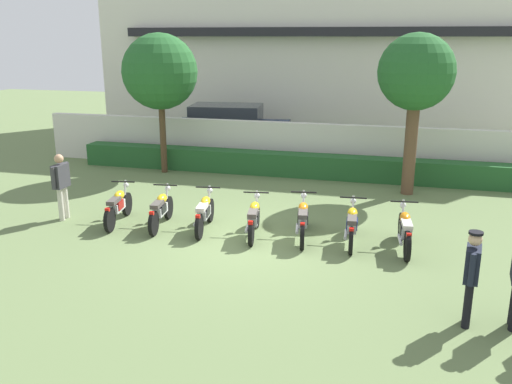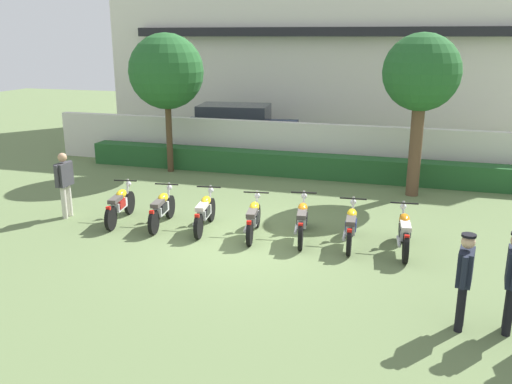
{
  "view_description": "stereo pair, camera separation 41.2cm",
  "coord_description": "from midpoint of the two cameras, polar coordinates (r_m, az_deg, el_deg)",
  "views": [
    {
      "loc": [
        3.15,
        -11.07,
        4.48
      ],
      "look_at": [
        0.0,
        0.83,
        0.95
      ],
      "focal_mm": 38.27,
      "sensor_mm": 36.0,
      "label": 1
    },
    {
      "loc": [
        3.54,
        -10.96,
        4.48
      ],
      "look_at": [
        0.0,
        0.83,
        0.95
      ],
      "focal_mm": 38.27,
      "sensor_mm": 36.0,
      "label": 2
    }
  ],
  "objects": [
    {
      "name": "ground",
      "position": [
        12.35,
        -1.94,
        -5.26
      ],
      "size": [
        60.0,
        60.0,
        0.0
      ],
      "primitive_type": "plane",
      "color": "#607547"
    },
    {
      "name": "building",
      "position": [
        25.81,
        7.66,
        15.62
      ],
      "size": [
        20.05,
        6.5,
        8.72
      ],
      "color": "silver",
      "rests_on": "ground"
    },
    {
      "name": "compound_wall",
      "position": [
        18.63,
        4.2,
        4.68
      ],
      "size": [
        19.05,
        0.3,
        1.66
      ],
      "primitive_type": "cube",
      "color": "silver",
      "rests_on": "ground"
    },
    {
      "name": "hedge_row",
      "position": [
        18.05,
        3.75,
        2.83
      ],
      "size": [
        15.24,
        0.7,
        0.74
      ],
      "primitive_type": "cube",
      "color": "#235628",
      "rests_on": "ground"
    },
    {
      "name": "parked_car",
      "position": [
        21.62,
        -3.25,
        6.56
      ],
      "size": [
        4.68,
        2.5,
        1.89
      ],
      "rotation": [
        0.0,
        0.0,
        0.12
      ],
      "color": "navy",
      "rests_on": "ground"
    },
    {
      "name": "tree_near_inspector",
      "position": [
        18.43,
        -10.66,
        12.22
      ],
      "size": [
        2.46,
        2.46,
        4.59
      ],
      "color": "#4C3823",
      "rests_on": "ground"
    },
    {
      "name": "tree_far_side",
      "position": [
        16.05,
        15.68,
        11.74
      ],
      "size": [
        2.14,
        2.14,
        4.59
      ],
      "color": "brown",
      "rests_on": "ground"
    },
    {
      "name": "motorcycle_in_row_0",
      "position": [
        13.9,
        -15.05,
        -1.42
      ],
      "size": [
        0.6,
        1.86,
        0.96
      ],
      "rotation": [
        0.0,
        0.0,
        1.73
      ],
      "color": "black",
      "rests_on": "ground"
    },
    {
      "name": "motorcycle_in_row_1",
      "position": [
        13.41,
        -10.79,
        -1.8
      ],
      "size": [
        0.6,
        1.81,
        0.95
      ],
      "rotation": [
        0.0,
        0.0,
        1.7
      ],
      "color": "black",
      "rests_on": "ground"
    },
    {
      "name": "motorcycle_in_row_2",
      "position": [
        13.04,
        -6.31,
        -2.12
      ],
      "size": [
        0.6,
        1.82,
        0.95
      ],
      "rotation": [
        0.0,
        0.0,
        1.71
      ],
      "color": "black",
      "rests_on": "ground"
    },
    {
      "name": "motorcycle_in_row_3",
      "position": [
        12.59,
        -1.15,
        -2.73
      ],
      "size": [
        0.6,
        1.78,
        0.94
      ],
      "rotation": [
        0.0,
        0.0,
        1.72
      ],
      "color": "black",
      "rests_on": "ground"
    },
    {
      "name": "motorcycle_in_row_4",
      "position": [
        12.47,
        3.97,
        -2.86
      ],
      "size": [
        0.6,
        1.96,
        0.97
      ],
      "rotation": [
        0.0,
        0.0,
        1.73
      ],
      "color": "black",
      "rests_on": "ground"
    },
    {
      "name": "motorcycle_in_row_5",
      "position": [
        12.27,
        9.04,
        -3.4
      ],
      "size": [
        0.6,
        1.84,
        0.95
      ],
      "rotation": [
        0.0,
        0.0,
        1.64
      ],
      "color": "black",
      "rests_on": "ground"
    },
    {
      "name": "motorcycle_in_row_6",
      "position": [
        12.14,
        14.35,
        -3.87
      ],
      "size": [
        0.6,
        1.86,
        0.97
      ],
      "rotation": [
        0.0,
        0.0,
        1.67
      ],
      "color": "black",
      "rests_on": "ground"
    },
    {
      "name": "inspector_person",
      "position": [
        14.49,
        -20.47,
        1.06
      ],
      "size": [
        0.23,
        0.68,
        1.68
      ],
      "color": "beige",
      "rests_on": "ground"
    },
    {
      "name": "officer_0",
      "position": [
        9.19,
        20.41,
        -7.78
      ],
      "size": [
        0.28,
        0.64,
        1.59
      ],
      "rotation": [
        0.0,
        0.0,
        3.0
      ],
      "color": "black",
      "rests_on": "ground"
    }
  ]
}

